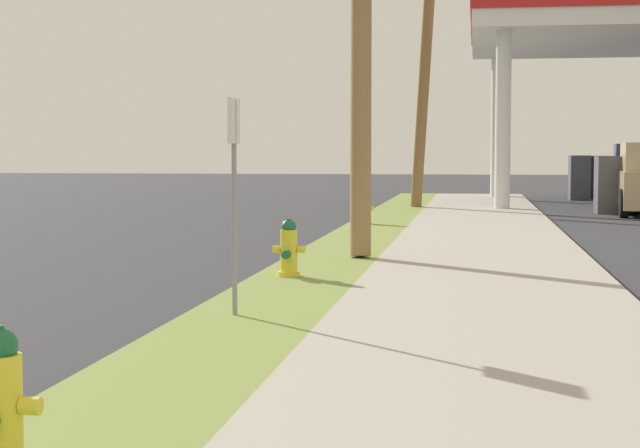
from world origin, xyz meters
name	(u,v)px	position (x,y,z in m)	size (l,w,h in m)	color
fire_hydrant_nearest	(0,410)	(0.53, 4.71, 0.45)	(0.42, 0.38, 0.74)	yellow
fire_hydrant_second	(289,251)	(0.48, 12.97, 0.45)	(0.42, 0.38, 0.74)	yellow
fire_hydrant_third	(364,209)	(0.40, 22.88, 0.45)	(0.42, 0.37, 0.74)	yellow
utility_pole_background	(426,46)	(1.42, 29.85, 4.76)	(1.28, 1.46, 9.12)	olive
street_sign_post	(234,161)	(0.52, 9.79, 1.63)	(0.05, 0.36, 2.12)	gray
car_black_by_near_pump	(608,178)	(7.89, 40.81, 0.72)	(2.21, 4.61, 1.57)	black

